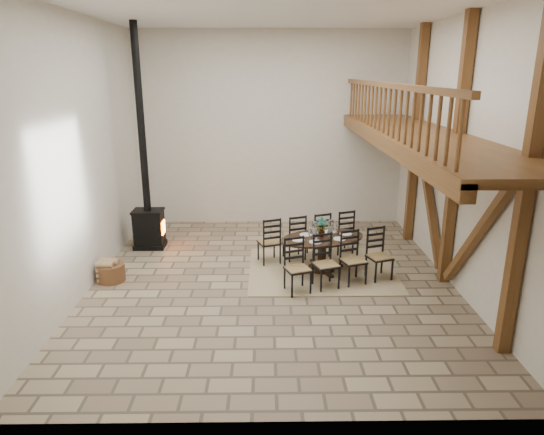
{
  "coord_description": "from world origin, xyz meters",
  "views": [
    {
      "loc": [
        -0.13,
        -8.79,
        3.99
      ],
      "look_at": [
        -0.0,
        0.4,
        1.2
      ],
      "focal_mm": 32.0,
      "sensor_mm": 36.0,
      "label": 1
    }
  ],
  "objects_px": {
    "wood_stove": "(147,201)",
    "log_basket": "(111,272)",
    "dining_table": "(322,254)",
    "log_stack": "(107,271)"
  },
  "relations": [
    {
      "from": "dining_table",
      "to": "wood_stove",
      "type": "bearing_deg",
      "value": 140.2
    },
    {
      "from": "wood_stove",
      "to": "log_basket",
      "type": "xyz_separation_m",
      "value": [
        -0.33,
        -1.92,
        -0.92
      ]
    },
    {
      "from": "log_basket",
      "to": "log_stack",
      "type": "distance_m",
      "value": 0.08
    },
    {
      "from": "dining_table",
      "to": "log_stack",
      "type": "bearing_deg",
      "value": 167.5
    },
    {
      "from": "wood_stove",
      "to": "log_stack",
      "type": "relative_size",
      "value": 11.08
    },
    {
      "from": "log_stack",
      "to": "dining_table",
      "type": "bearing_deg",
      "value": 6.9
    },
    {
      "from": "dining_table",
      "to": "log_stack",
      "type": "xyz_separation_m",
      "value": [
        -4.27,
        -0.52,
        -0.15
      ]
    },
    {
      "from": "dining_table",
      "to": "wood_stove",
      "type": "relative_size",
      "value": 0.54
    },
    {
      "from": "wood_stove",
      "to": "log_basket",
      "type": "height_order",
      "value": "wood_stove"
    },
    {
      "from": "dining_table",
      "to": "log_basket",
      "type": "relative_size",
      "value": 5.05
    }
  ]
}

